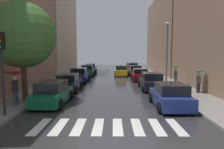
{
  "coord_description": "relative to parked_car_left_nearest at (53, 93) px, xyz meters",
  "views": [
    {
      "loc": [
        0.25,
        -7.01,
        3.29
      ],
      "look_at": [
        0.07,
        17.99,
        0.81
      ],
      "focal_mm": 31.27,
      "sensor_mm": 36.0,
      "label": 1
    }
  ],
  "objects": [
    {
      "name": "taxi_midroad",
      "position": [
        5.28,
        18.37,
        0.03
      ],
      "size": [
        2.09,
        4.63,
        1.81
      ],
      "rotation": [
        0.0,
        0.0,
        1.56
      ],
      "color": "yellow",
      "rests_on": "ground"
    },
    {
      "name": "parked_car_left_second",
      "position": [
        -0.14,
        5.21,
        -0.0
      ],
      "size": [
        2.18,
        4.66,
        1.55
      ],
      "rotation": [
        0.0,
        0.0,
        1.6
      ],
      "color": "black",
      "rests_on": "ground"
    },
    {
      "name": "parked_car_right_third",
      "position": [
        7.55,
        12.44,
        -0.0
      ],
      "size": [
        2.27,
        4.82,
        1.56
      ],
      "rotation": [
        0.0,
        0.0,
        1.53
      ],
      "color": "maroon",
      "rests_on": "ground"
    },
    {
      "name": "pedestrian_far_side",
      "position": [
        10.52,
        7.15,
        0.89
      ],
      "size": [
        1.05,
        1.05,
        2.0
      ],
      "rotation": [
        0.0,
        0.0,
        1.09
      ],
      "color": "#38513D",
      "rests_on": "sidewalk_right"
    },
    {
      "name": "parked_car_right_nearest",
      "position": [
        7.65,
        -0.83,
        -0.01
      ],
      "size": [
        2.1,
        4.05,
        1.55
      ],
      "rotation": [
        0.0,
        0.0,
        1.57
      ],
      "color": "navy",
      "rests_on": "ground"
    },
    {
      "name": "crosswalk_stripes",
      "position": [
        3.82,
        -4.18,
        -0.73
      ],
      "size": [
        6.75,
        2.2,
        0.01
      ],
      "color": "silver",
      "rests_on": "ground"
    },
    {
      "name": "parked_car_right_sixth",
      "position": [
        7.78,
        30.41,
        0.03
      ],
      "size": [
        2.12,
        4.65,
        1.65
      ],
      "rotation": [
        0.0,
        0.0,
        1.53
      ],
      "color": "brown",
      "rests_on": "ground"
    },
    {
      "name": "sidewalk_right",
      "position": [
        10.32,
        18.12,
        -0.66
      ],
      "size": [
        3.0,
        72.0,
        0.15
      ],
      "primitive_type": "cube",
      "color": "gray",
      "rests_on": "ground"
    },
    {
      "name": "pedestrian_near_tree",
      "position": [
        -2.13,
        -0.81,
        0.99
      ],
      "size": [
        1.15,
        1.15,
        2.08
      ],
      "rotation": [
        0.0,
        0.0,
        0.73
      ],
      "color": "navy",
      "rests_on": "sidewalk_left"
    },
    {
      "name": "parked_car_right_fourth",
      "position": [
        7.63,
        18.57,
        0.04
      ],
      "size": [
        2.18,
        4.22,
        1.65
      ],
      "rotation": [
        0.0,
        0.0,
        1.56
      ],
      "color": "brown",
      "rests_on": "ground"
    },
    {
      "name": "parked_car_left_third",
      "position": [
        -0.15,
        11.1,
        0.07
      ],
      "size": [
        2.21,
        4.34,
        1.73
      ],
      "rotation": [
        0.0,
        0.0,
        1.59
      ],
      "color": "navy",
      "rests_on": "ground"
    },
    {
      "name": "building_left_mid",
      "position": [
        -7.18,
        23.63,
        9.38
      ],
      "size": [
        6.0,
        15.53,
        20.22
      ],
      "primitive_type": "cube",
      "color": "#B2A38C",
      "rests_on": "ground"
    },
    {
      "name": "parked_car_right_second",
      "position": [
        7.7,
        5.66,
        0.03
      ],
      "size": [
        2.2,
        4.69,
        1.64
      ],
      "rotation": [
        0.0,
        0.0,
        1.55
      ],
      "color": "black",
      "rests_on": "ground"
    },
    {
      "name": "parked_car_left_fifth",
      "position": [
        -0.13,
        23.25,
        0.07
      ],
      "size": [
        2.13,
        4.67,
        1.72
      ],
      "rotation": [
        0.0,
        0.0,
        1.59
      ],
      "color": "brown",
      "rests_on": "ground"
    },
    {
      "name": "building_right_mid",
      "position": [
        14.82,
        22.89,
        6.06
      ],
      "size": [
        6.0,
        18.82,
        13.6
      ],
      "primitive_type": "cube",
      "color": "#8C6B56",
      "rests_on": "ground"
    },
    {
      "name": "street_tree_left",
      "position": [
        -2.08,
        0.44,
        3.9
      ],
      "size": [
        4.47,
        4.47,
        6.74
      ],
      "color": "#513823",
      "rests_on": "sidewalk_left"
    },
    {
      "name": "lamp_post_right",
      "position": [
        9.37,
        6.52,
        3.11
      ],
      "size": [
        0.6,
        0.28,
        6.35
      ],
      "color": "#595B60",
      "rests_on": "sidewalk_right"
    },
    {
      "name": "parked_car_left_nearest",
      "position": [
        0.0,
        0.0,
        0.0
      ],
      "size": [
        2.02,
        4.39,
        1.56
      ],
      "rotation": [
        0.0,
        0.0,
        1.56
      ],
      "color": "#0C4C2D",
      "rests_on": "ground"
    },
    {
      "name": "ground_plane",
      "position": [
        3.82,
        18.12,
        -0.76
      ],
      "size": [
        28.0,
        72.0,
        0.04
      ],
      "primitive_type": "cube",
      "color": "#2D2D30"
    },
    {
      "name": "parked_car_left_fourth",
      "position": [
        0.06,
        17.49,
        0.09
      ],
      "size": [
        2.14,
        4.33,
        1.79
      ],
      "rotation": [
        0.0,
        0.0,
        1.61
      ],
      "color": "#0C4C2D",
      "rests_on": "ground"
    },
    {
      "name": "pedestrian_foreground",
      "position": [
        11.2,
        3.32,
        0.81
      ],
      "size": [
        1.03,
        1.03,
        1.9
      ],
      "rotation": [
        0.0,
        0.0,
        0.78
      ],
      "color": "black",
      "rests_on": "sidewalk_right"
    },
    {
      "name": "parked_car_right_fifth",
      "position": [
        7.78,
        24.76,
        0.1
      ],
      "size": [
        2.26,
        4.15,
        1.81
      ],
      "rotation": [
        0.0,
        0.0,
        1.6
      ],
      "color": "black",
      "rests_on": "ground"
    },
    {
      "name": "sidewalk_left",
      "position": [
        -2.68,
        18.12,
        -0.66
      ],
      "size": [
        3.0,
        72.0,
        0.15
      ],
      "primitive_type": "cube",
      "color": "gray",
      "rests_on": "ground"
    },
    {
      "name": "traffic_light_left_corner",
      "position": [
        -1.63,
        -2.98,
        2.55
      ],
      "size": [
        0.3,
        0.42,
        4.3
      ],
      "color": "black",
      "rests_on": "sidewalk_left"
    }
  ]
}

